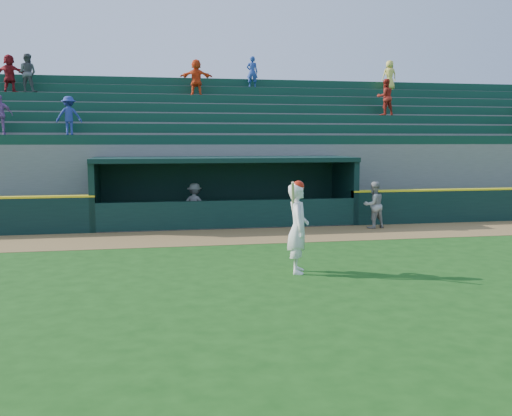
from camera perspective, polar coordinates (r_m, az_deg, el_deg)
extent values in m
plane|color=#174511|center=(13.59, 1.27, -6.23)|extent=(120.00, 120.00, 0.00)
cube|color=brown|center=(18.32, -1.94, -2.84)|extent=(40.00, 3.00, 0.01)
imported|color=#969691|center=(20.34, 11.67, 0.30)|extent=(0.93, 0.80, 1.64)
imported|color=gray|center=(20.89, -6.14, 0.40)|extent=(1.13, 0.92, 1.52)
cube|color=slate|center=(21.06, -3.11, -1.55)|extent=(9.00, 2.60, 0.04)
cube|color=black|center=(20.82, -15.78, 1.24)|extent=(0.20, 2.60, 2.30)
cube|color=black|center=(22.01, 8.82, 1.70)|extent=(0.20, 2.60, 2.30)
cube|color=black|center=(22.21, -3.58, 1.81)|extent=(9.40, 0.20, 2.30)
cube|color=black|center=(20.85, -3.15, 4.88)|extent=(9.40, 2.80, 0.16)
cube|color=black|center=(19.80, -2.65, -0.68)|extent=(9.00, 0.16, 1.00)
cube|color=brown|center=(21.81, -3.40, -0.66)|extent=(8.40, 0.45, 0.10)
cube|color=slate|center=(22.71, -3.75, 2.69)|extent=(34.00, 0.85, 2.91)
cube|color=#0F3828|center=(22.53, -3.75, 6.82)|extent=(34.00, 0.60, 0.36)
cube|color=slate|center=(23.53, -4.01, 3.37)|extent=(34.00, 0.85, 3.36)
cube|color=#0F3828|center=(23.38, -4.02, 7.91)|extent=(34.00, 0.60, 0.36)
cube|color=slate|center=(24.37, -4.25, 4.02)|extent=(34.00, 0.85, 3.81)
cube|color=#0F3828|center=(24.24, -4.27, 8.93)|extent=(34.00, 0.60, 0.36)
cube|color=slate|center=(25.20, -4.48, 4.61)|extent=(34.00, 0.85, 4.26)
cube|color=#0F3828|center=(25.10, -4.50, 9.88)|extent=(34.00, 0.60, 0.36)
cube|color=slate|center=(26.04, -4.69, 5.17)|extent=(34.00, 0.85, 4.71)
cube|color=#0F3828|center=(25.98, -4.72, 10.77)|extent=(34.00, 0.60, 0.36)
cube|color=slate|center=(26.88, -4.89, 5.70)|extent=(34.00, 0.85, 5.16)
cube|color=#0F3828|center=(26.85, -4.93, 11.59)|extent=(34.00, 0.60, 0.36)
cube|color=slate|center=(27.72, -5.08, 6.19)|extent=(34.00, 0.85, 5.61)
cube|color=#0F3828|center=(27.74, -5.12, 12.37)|extent=(34.00, 0.60, 0.36)
cube|color=slate|center=(28.29, -5.20, 6.20)|extent=(34.50, 0.30, 5.61)
imported|color=maroon|center=(26.52, -23.42, 12.24)|extent=(1.51, 0.71, 1.56)
imported|color=#284294|center=(27.26, -0.39, 13.44)|extent=(0.58, 0.44, 1.43)
imported|color=#545454|center=(26.39, -21.92, 12.40)|extent=(0.85, 0.70, 1.61)
imported|color=#E6CF51|center=(29.27, 13.20, 12.80)|extent=(0.70, 0.46, 1.43)
imported|color=#9A63AA|center=(23.00, -24.21, 8.50)|extent=(0.89, 0.45, 1.45)
imported|color=#EE481A|center=(26.03, -6.00, 12.87)|extent=(1.48, 0.58, 1.56)
imported|color=#A32419|center=(26.31, 12.79, 10.75)|extent=(0.83, 0.67, 1.60)
imported|color=navy|center=(22.58, -18.20, 8.77)|extent=(0.95, 0.59, 1.43)
imported|color=white|center=(13.19, 4.22, -2.04)|extent=(0.65, 0.85, 2.08)
sphere|color=#AB1C09|center=(13.08, 4.26, 2.17)|extent=(0.27, 0.27, 0.27)
cylinder|color=#D7BF89|center=(12.85, 3.73, 1.06)|extent=(0.22, 0.51, 0.76)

